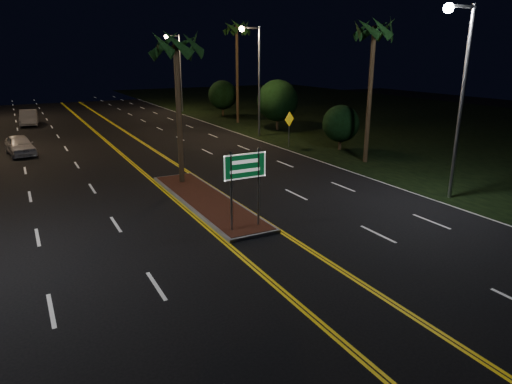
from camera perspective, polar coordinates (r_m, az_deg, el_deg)
ground at (r=16.31m, az=3.13°, el=-8.08°), size 120.00×120.00×0.00m
grass_right at (r=53.70m, az=17.15°, el=8.85°), size 40.00×110.00×0.01m
median_island at (r=22.15m, az=-6.23°, el=-1.06°), size 2.25×10.25×0.17m
highway_sign at (r=17.81m, az=-1.39°, el=2.34°), size 1.80×0.08×3.20m
streetlight_right_near at (r=23.47m, az=23.99°, el=12.52°), size 1.91×0.44×9.00m
streetlight_right_mid at (r=39.19m, az=-0.10°, el=15.15°), size 1.91×0.44×9.00m
streetlight_right_far at (r=57.62m, az=-9.80°, el=15.49°), size 1.91×0.44×9.00m
palm_median at (r=24.37m, az=-10.03°, el=17.61°), size 2.40×2.40×8.30m
palm_right_near at (r=30.36m, az=14.58°, el=18.94°), size 2.40×2.40×9.30m
palm_right_far at (r=47.35m, az=-2.43°, el=19.67°), size 2.40×2.40×10.30m
shrub_near at (r=34.39m, az=10.56°, el=8.40°), size 2.70×2.70×3.30m
shrub_mid at (r=42.77m, az=2.71°, el=11.35°), size 3.78×3.78×4.62m
shrub_far at (r=53.36m, az=-4.20°, el=12.02°), size 3.24×3.24×3.96m
car_near at (r=36.32m, az=-27.46°, el=5.40°), size 2.71×5.06×1.61m
car_far at (r=51.36m, az=-26.55°, el=8.47°), size 2.64×5.38×1.74m
warning_sign at (r=35.14m, az=4.17°, el=8.51°), size 1.04×0.47×2.67m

